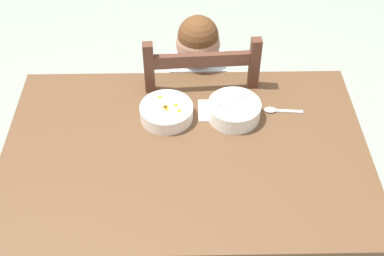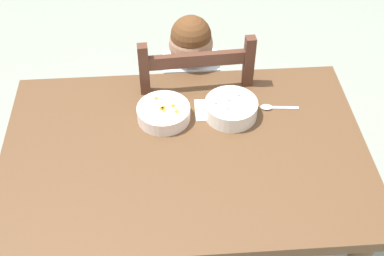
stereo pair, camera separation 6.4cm
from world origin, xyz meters
name	(u,v)px [view 2 (the right image)]	position (x,y,z in m)	size (l,w,h in m)	color
dining_table	(185,172)	(0.00, 0.00, 0.62)	(1.21, 0.80, 0.74)	brown
dining_chair	(192,119)	(0.06, 0.45, 0.45)	(0.44, 0.44, 0.94)	#502E20
child_figure	(191,89)	(0.05, 0.44, 0.62)	(0.32, 0.31, 0.94)	silver
bowl_of_peas	(231,108)	(0.17, 0.15, 0.77)	(0.18, 0.18, 0.06)	white
bowl_of_carrots	(164,113)	(-0.06, 0.15, 0.77)	(0.18, 0.18, 0.05)	white
spoon	(272,107)	(0.32, 0.18, 0.74)	(0.14, 0.03, 0.01)	silver
paper_napkin	(212,110)	(0.11, 0.18, 0.74)	(0.12, 0.11, 0.00)	white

